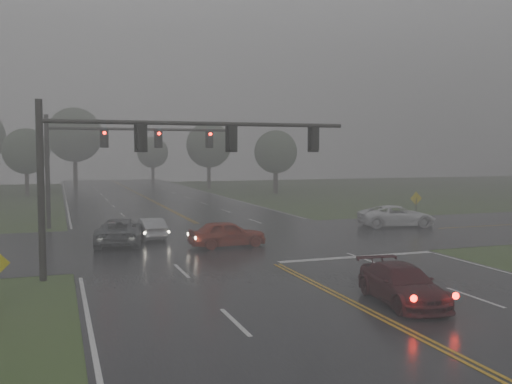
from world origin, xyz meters
name	(u,v)px	position (x,y,z in m)	size (l,w,h in m)	color
ground	(494,376)	(0.00, 0.00, 0.00)	(180.00, 180.00, 0.00)	#354F22
main_road	(238,245)	(0.00, 20.00, 0.00)	(18.00, 160.00, 0.02)	black
cross_street	(228,240)	(0.00, 22.00, 0.00)	(120.00, 14.00, 0.02)	black
stop_bar	(358,257)	(4.50, 14.40, 0.00)	(8.50, 0.50, 0.01)	silver
sedan_maroon	(402,304)	(1.61, 6.21, 0.00)	(1.84, 4.54, 1.32)	#3C0B10
sedan_red	(227,247)	(-0.77, 19.54, 0.00)	(1.72, 4.27, 1.45)	#9E1F0E
sedan_silver	(151,239)	(-4.33, 23.89, 0.00)	(1.34, 3.83, 1.26)	#A8AAB0
car_grey	(120,244)	(-6.29, 22.42, 0.00)	(2.45, 5.31, 1.47)	#4F5256
pickup_white	(397,227)	(12.89, 23.83, 0.00)	(2.46, 5.34, 1.48)	white
signal_gantry_near	(145,153)	(-5.99, 14.08, 5.18)	(13.62, 0.32, 7.35)	black
signal_gantry_far	(106,149)	(-6.29, 30.98, 5.44)	(12.87, 0.39, 7.79)	black
sign_diamond_east	(416,202)	(15.04, 24.68, 1.60)	(0.99, 0.09, 2.37)	black
tree_nw_a	(26,151)	(-13.06, 63.46, 5.34)	(5.53, 5.53, 8.12)	#31261F
tree_ne_a	(209,145)	(10.96, 68.85, 6.24)	(6.45, 6.45, 9.48)	#31261F
tree_n_mid	(75,135)	(-7.04, 78.31, 7.78)	(8.05, 8.05, 11.83)	#31261F
tree_e_near	(276,152)	(16.56, 56.84, 5.26)	(5.46, 5.46, 8.02)	#31261F
tree_n_far	(153,152)	(6.13, 89.05, 5.19)	(5.38, 5.38, 7.90)	#31261F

